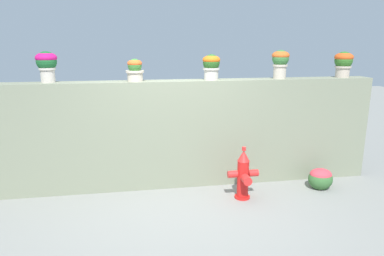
# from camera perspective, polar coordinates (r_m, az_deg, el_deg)

# --- Properties ---
(ground_plane) EXTENTS (24.00, 24.00, 0.00)m
(ground_plane) POSITION_cam_1_polar(r_m,az_deg,el_deg) (4.96, -1.87, -13.50)
(ground_plane) COLOR gray
(stone_wall) EXTENTS (6.58, 0.35, 1.70)m
(stone_wall) POSITION_cam_1_polar(r_m,az_deg,el_deg) (5.58, -3.30, -1.00)
(stone_wall) COLOR gray
(stone_wall) RESTS_ON ground
(potted_plant_1) EXTENTS (0.30, 0.30, 0.45)m
(potted_plant_1) POSITION_cam_1_polar(r_m,az_deg,el_deg) (5.55, -22.52, 9.71)
(potted_plant_1) COLOR beige
(potted_plant_1) RESTS_ON stone_wall
(potted_plant_2) EXTENTS (0.27, 0.27, 0.33)m
(potted_plant_2) POSITION_cam_1_polar(r_m,az_deg,el_deg) (5.37, -9.25, 9.39)
(potted_plant_2) COLOR beige
(potted_plant_2) RESTS_ON stone_wall
(potted_plant_3) EXTENTS (0.27, 0.27, 0.39)m
(potted_plant_3) POSITION_cam_1_polar(r_m,az_deg,el_deg) (5.52, 3.15, 10.19)
(potted_plant_3) COLOR beige
(potted_plant_3) RESTS_ON stone_wall
(potted_plant_4) EXTENTS (0.28, 0.28, 0.45)m
(potted_plant_4) POSITION_cam_1_polar(r_m,az_deg,el_deg) (5.84, 14.14, 10.53)
(potted_plant_4) COLOR beige
(potted_plant_4) RESTS_ON stone_wall
(potted_plant_5) EXTENTS (0.30, 0.30, 0.42)m
(potted_plant_5) POSITION_cam_1_polar(r_m,az_deg,el_deg) (6.37, 23.36, 9.82)
(potted_plant_5) COLOR #C2B09C
(potted_plant_5) RESTS_ON stone_wall
(fire_hydrant) EXTENTS (0.46, 0.36, 0.79)m
(fire_hydrant) POSITION_cam_1_polar(r_m,az_deg,el_deg) (5.27, 8.31, -7.64)
(fire_hydrant) COLOR red
(fire_hydrant) RESTS_ON ground
(flower_bush_left) EXTENTS (0.38, 0.34, 0.34)m
(flower_bush_left) POSITION_cam_1_polar(r_m,az_deg,el_deg) (5.98, 20.12, -7.58)
(flower_bush_left) COLOR #376732
(flower_bush_left) RESTS_ON ground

